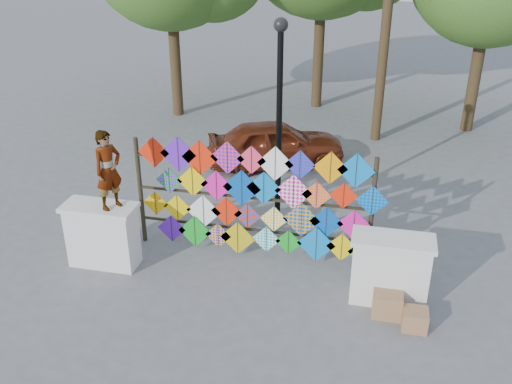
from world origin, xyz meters
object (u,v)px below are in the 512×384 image
at_px(vendor_woman, 108,170).
at_px(lamppost, 279,109).
at_px(sedan, 276,143).
at_px(kite_rack, 256,201).

xyz_separation_m(vendor_woman, lamppost, (2.71, 2.20, 0.66)).
bearing_deg(sedan, kite_rack, 162.53).
bearing_deg(lamppost, kite_rack, -98.52).
relative_size(vendor_woman, sedan, 0.41).
bearing_deg(lamppost, vendor_woman, -140.95).
xyz_separation_m(kite_rack, vendor_woman, (-2.52, -0.92, 0.79)).
bearing_deg(kite_rack, sedan, 96.16).
bearing_deg(sedan, lamppost, 167.96).
bearing_deg(kite_rack, vendor_woman, -159.85).
distance_m(vendor_woman, sedan, 6.10).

